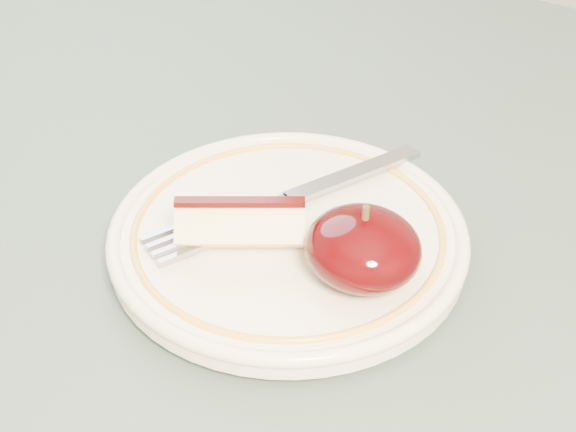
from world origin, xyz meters
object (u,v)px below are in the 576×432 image
Objects in this scene: apple_half at (363,248)px; plate at (288,235)px; fork at (285,200)px; table at (218,300)px.

plate is at bearing 169.76° from apple_half.
fork is (-0.07, 0.03, -0.02)m from apple_half.
table is 0.18m from apple_half.
apple_half is 0.08m from fork.
apple_half is at bearing -10.24° from plate.
table is 13.93× the size of apple_half.
table is 0.12m from fork.
apple_half reaches higher than fork.
apple_half reaches higher than table.
table is at bearing 170.77° from plate.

